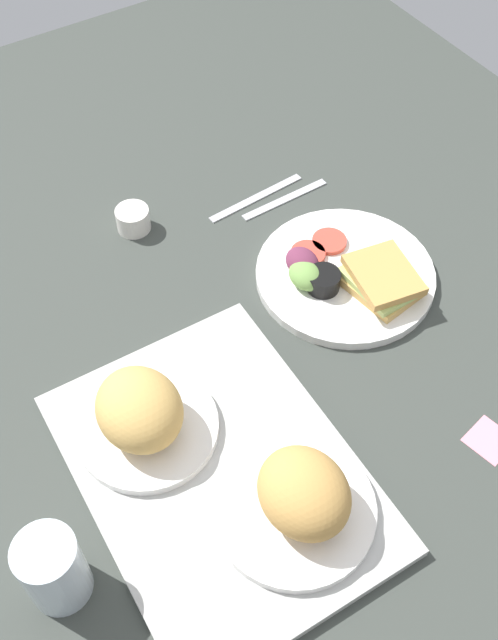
{
  "coord_description": "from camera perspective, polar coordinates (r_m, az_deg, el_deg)",
  "views": [
    {
      "loc": [
        -55.01,
        38.92,
        90.34
      ],
      "look_at": [
        2.0,
        3.0,
        4.0
      ],
      "focal_mm": 42.37,
      "sensor_mm": 36.0,
      "label": 1
    }
  ],
  "objects": [
    {
      "name": "ground_plane",
      "position": [
        1.14,
        1.81,
        -1.74
      ],
      "size": [
        190.0,
        150.0,
        3.0
      ],
      "primitive_type": "cube",
      "color": "#383D38"
    },
    {
      "name": "serving_tray",
      "position": [
        1.0,
        -2.33,
        -11.41
      ],
      "size": [
        45.69,
        33.95,
        1.6
      ],
      "primitive_type": "cube",
      "rotation": [
        0.0,
        0.0,
        -0.02
      ],
      "color": "#B2B2AD",
      "rests_on": "ground_plane"
    },
    {
      "name": "bread_plate_near",
      "position": [
        0.94,
        3.9,
        -13.31
      ],
      "size": [
        20.46,
        20.46,
        9.83
      ],
      "color": "white",
      "rests_on": "serving_tray"
    },
    {
      "name": "bread_plate_far",
      "position": [
        0.99,
        -8.1,
        -7.11
      ],
      "size": [
        19.08,
        19.08,
        10.05
      ],
      "color": "white",
      "rests_on": "serving_tray"
    },
    {
      "name": "plate_with_salad",
      "position": [
        1.19,
        7.34,
        3.42
      ],
      "size": [
        28.27,
        28.27,
        5.4
      ],
      "color": "white",
      "rests_on": "ground_plane"
    },
    {
      "name": "drinking_glass",
      "position": [
        0.93,
        -14.56,
        -17.76
      ],
      "size": [
        7.35,
        7.35,
        11.26
      ],
      "primitive_type": "cylinder",
      "color": "silver",
      "rests_on": "ground_plane"
    },
    {
      "name": "espresso_cup",
      "position": [
        1.28,
        -8.75,
        7.53
      ],
      "size": [
        5.6,
        5.6,
        4.0
      ],
      "primitive_type": "cylinder",
      "color": "silver",
      "rests_on": "ground_plane"
    },
    {
      "name": "fork",
      "position": [
        1.32,
        2.73,
        9.12
      ],
      "size": [
        1.73,
        17.02,
        0.5
      ],
      "primitive_type": "cube",
      "rotation": [
        0.0,
        0.0,
        1.59
      ],
      "color": "#B7B7BC",
      "rests_on": "ground_plane"
    },
    {
      "name": "knife",
      "position": [
        1.33,
        0.54,
        9.25
      ],
      "size": [
        2.66,
        19.05,
        0.5
      ],
      "primitive_type": "cube",
      "rotation": [
        0.0,
        0.0,
        1.64
      ],
      "color": "#B7B7BC",
      "rests_on": "ground_plane"
    },
    {
      "name": "sticky_note",
      "position": [
        1.08,
        17.71,
        -8.63
      ],
      "size": [
        6.66,
        6.66,
        0.12
      ],
      "primitive_type": "cube",
      "rotation": [
        0.0,
        0.0,
        0.21
      ],
      "color": "pink",
      "rests_on": "ground_plane"
    }
  ]
}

